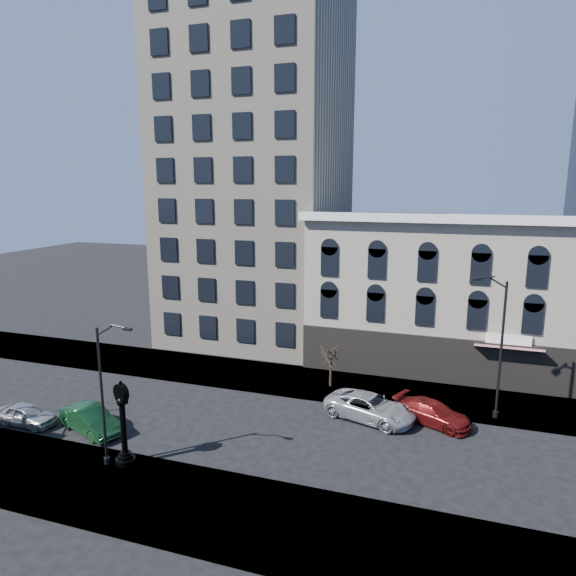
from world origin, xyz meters
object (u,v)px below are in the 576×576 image
(car_near_a, at_px, (27,415))
(street_clock, at_px, (123,426))
(street_lamp_near, at_px, (108,358))
(car_near_b, at_px, (90,420))

(car_near_a, bearing_deg, street_clock, -101.35)
(street_clock, xyz_separation_m, car_near_a, (-8.59, 2.03, -1.55))
(street_clock, bearing_deg, street_lamp_near, -108.65)
(street_lamp_near, height_order, car_near_b, street_lamp_near)
(street_clock, relative_size, car_near_a, 1.21)
(street_clock, relative_size, street_lamp_near, 0.59)
(car_near_a, bearing_deg, street_lamp_near, -104.44)
(car_near_b, bearing_deg, street_clock, -100.24)
(car_near_a, xyz_separation_m, car_near_b, (4.33, 0.48, 0.11))
(car_near_a, height_order, car_near_b, car_near_b)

